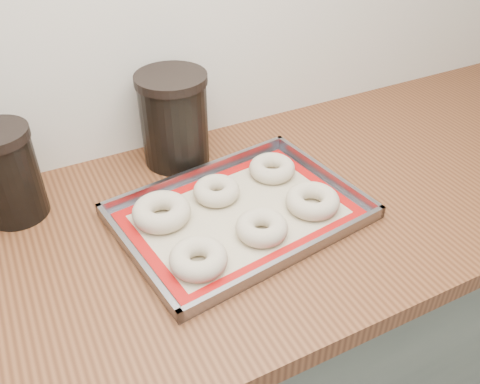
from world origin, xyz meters
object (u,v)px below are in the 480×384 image
bagel_back_mid (217,191)px  canister_mid (7,174)px  bagel_back_left (162,212)px  bagel_front_right (313,201)px  bagel_front_mid (262,228)px  bagel_back_right (272,168)px  baking_tray (240,214)px  canister_right (174,119)px  bagel_front_left (198,259)px

bagel_back_mid → canister_mid: canister_mid is taller
bagel_back_left → bagel_front_right: bearing=-19.8°
bagel_front_mid → bagel_back_mid: bearing=100.5°
bagel_front_mid → bagel_back_right: size_ratio=0.99×
bagel_front_right → canister_mid: size_ratio=0.57×
baking_tray → bagel_front_right: bagel_front_right is taller
bagel_back_left → bagel_back_right: bearing=7.8°
bagel_back_mid → bagel_back_right: size_ratio=0.95×
bagel_front_right → canister_right: bearing=120.1°
canister_right → bagel_back_left: bearing=-118.9°
bagel_front_left → bagel_front_mid: bearing=9.3°
canister_mid → canister_right: 0.35m
bagel_back_mid → canister_right: 0.20m
bagel_front_right → bagel_back_left: 0.30m
canister_right → canister_mid: bearing=-173.2°
bagel_back_right → canister_right: size_ratio=0.48×
bagel_front_left → canister_mid: 0.40m
bagel_front_right → canister_right: canister_right is taller
baking_tray → bagel_front_mid: size_ratio=5.11×
bagel_front_right → bagel_back_mid: (-0.16, 0.12, -0.00)m
bagel_back_left → canister_right: (0.11, 0.20, 0.08)m
bagel_front_left → bagel_back_left: 0.15m
baking_tray → bagel_back_right: (0.12, 0.09, 0.01)m
bagel_front_left → canister_mid: size_ratio=0.54×
bagel_back_mid → canister_mid: 0.40m
bagel_front_left → bagel_back_left: (-0.01, 0.15, 0.00)m
bagel_front_left → bagel_back_right: bagel_front_left is taller
canister_mid → bagel_back_right: bearing=-13.0°
bagel_back_right → canister_mid: size_ratio=0.53×
bagel_front_left → canister_right: 0.37m
bagel_front_left → bagel_front_right: bearing=10.1°
baking_tray → bagel_back_right: size_ratio=5.04×
canister_mid → bagel_front_left: bearing=-49.6°
bagel_front_mid → canister_right: (-0.04, 0.32, 0.08)m
canister_mid → canister_right: size_ratio=0.91×
bagel_front_mid → canister_mid: bearing=144.7°
baking_tray → bagel_front_left: (-0.13, -0.09, 0.02)m
bagel_back_left → canister_mid: bearing=147.8°
bagel_back_left → bagel_front_mid: bearing=-39.9°
bagel_back_right → canister_mid: (-0.51, 0.12, 0.07)m
bagel_front_mid → bagel_back_right: 0.20m
bagel_front_mid → canister_mid: 0.49m
canister_mid → canister_right: (0.35, 0.04, 0.01)m
bagel_back_right → bagel_back_mid: bearing=-172.1°
bagel_back_left → bagel_back_mid: 0.13m
bagel_front_left → bagel_back_left: bagel_back_left is taller
bagel_back_mid → canister_mid: bearing=159.6°
bagel_front_left → canister_right: canister_right is taller
baking_tray → canister_mid: canister_mid is taller
bagel_front_left → canister_mid: canister_mid is taller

